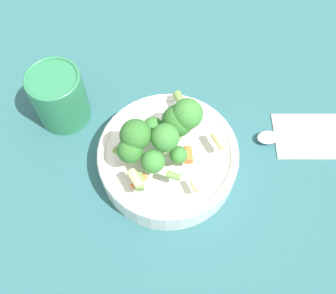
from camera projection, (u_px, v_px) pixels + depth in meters
The scene contains 6 objects.
ground_plane at pixel (168, 166), 0.65m from camera, with size 3.00×3.00×0.00m, color #2D6066.
bowl at pixel (168, 158), 0.63m from camera, with size 0.22×0.22×0.05m.
pasta_salad at pixel (162, 134), 0.56m from camera, with size 0.17×0.15×0.08m.
cup at pixel (59, 96), 0.65m from camera, with size 0.09×0.09×0.10m.
napkin at pixel (314, 136), 0.68m from camera, with size 0.16×0.16×0.01m.
spoon at pixel (293, 134), 0.67m from camera, with size 0.17×0.13×0.01m.
Camera 1 is at (-0.20, -0.21, 0.58)m, focal length 42.00 mm.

